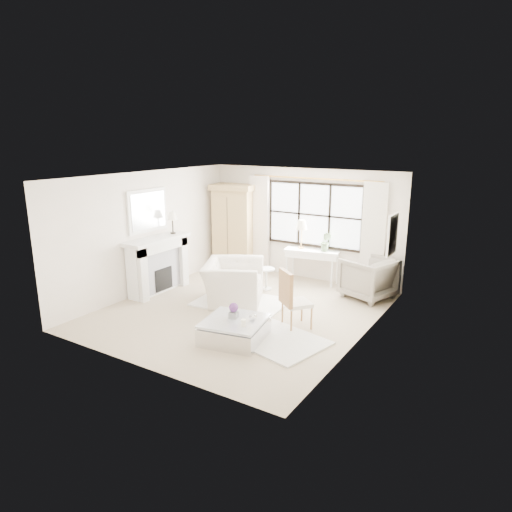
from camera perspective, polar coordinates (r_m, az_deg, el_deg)
The scene contains 32 objects.
floor at distance 9.33m, azimuth -1.85°, elevation -6.83°, with size 5.50×5.50×0.00m, color tan.
ceiling at distance 8.70m, azimuth -2.00°, elevation 9.93°, with size 5.50×5.50×0.00m, color white.
wall_back at distance 11.26m, azimuth 5.91°, elevation 4.02°, with size 5.00×5.00×0.00m, color white.
wall_front at distance 6.89m, azimuth -14.76°, elevation -3.32°, with size 5.00×5.00×0.00m, color white.
wall_left at distance 10.49m, azimuth -13.36°, elevation 2.91°, with size 5.50×5.50×0.00m, color white.
wall_right at distance 7.85m, azimuth 13.43°, elevation -1.03°, with size 5.50×5.50×0.00m, color silver.
window_pane at distance 11.07m, azimuth 7.29°, elevation 5.12°, with size 2.40×0.02×1.50m, color silver.
window_frame at distance 11.06m, azimuth 7.27°, elevation 5.11°, with size 2.50×0.04×1.50m, color black, non-canonical shape.
curtain_rod at distance 10.90m, azimuth 7.31°, elevation 9.58°, with size 0.04×0.04×3.30m, color #C39143.
curtain_left at distance 11.76m, azimuth 0.41°, elevation 3.99°, with size 0.55×0.10×2.47m, color silver.
curtain_right at distance 10.54m, azimuth 14.47°, elevation 2.25°, with size 0.55×0.10×2.47m, color beige.
fireplace at distance 10.50m, azimuth -12.26°, elevation -0.97°, with size 0.58×1.66×1.26m.
mirror_frame at distance 10.38m, azimuth -13.40°, elevation 5.54°, with size 0.05×1.15×0.95m, color white.
mirror_glass at distance 10.36m, azimuth -13.28°, elevation 5.53°, with size 0.02×1.00×0.80m, color silver.
art_frame at distance 9.40m, azimuth 16.69°, elevation 2.58°, with size 0.04×0.62×0.82m, color white.
art_canvas at distance 9.40m, azimuth 16.57°, elevation 2.60°, with size 0.01×0.52×0.72m, color #B8AB8E.
mantel_lamp at distance 10.59m, azimuth -10.42°, elevation 4.86°, with size 0.22×0.22×0.51m.
armoire at distance 11.96m, azimuth -2.75°, elevation 3.69°, with size 1.22×0.88×2.24m.
console_table at distance 11.09m, azimuth 6.98°, elevation -1.21°, with size 1.36×0.68×0.80m.
console_lamp at distance 10.99m, azimuth 5.72°, elevation 3.81°, with size 0.28×0.28×0.69m.
orchid_plant at distance 10.82m, azimuth 8.73°, elevation 1.79°, with size 0.26×0.21×0.47m, color #5C7850.
side_table at distance 10.47m, azimuth 1.26°, elevation -2.47°, with size 0.40×0.40×0.51m.
rug_left at distance 9.74m, azimuth -1.87°, elevation -5.78°, with size 1.86×1.31×0.03m, color white.
rug_right at distance 8.05m, azimuth 2.50°, elevation -10.36°, with size 1.64×1.23×0.03m, color white.
club_armchair at distance 9.70m, azimuth -2.88°, elevation -3.26°, with size 1.33×1.16×0.87m, color beige.
wingback_chair at distance 10.21m, azimuth 13.86°, elevation -2.67°, with size 0.96×0.99×0.90m, color gray.
french_chair at distance 8.49m, azimuth 4.96°, elevation -6.86°, with size 0.68×0.68×1.08m.
coffee_table at distance 7.98m, azimuth -2.71°, elevation -9.27°, with size 1.17×1.17×0.38m.
planter_box at distance 7.98m, azimuth -2.80°, elevation -7.34°, with size 0.14×0.14×0.11m, color slate.
planter_flowers at distance 7.93m, azimuth -2.81°, elevation -6.44°, with size 0.16×0.16×0.16m, color #5B2C6F.
pillar_candle at distance 7.62m, azimuth -1.57°, elevation -8.36°, with size 0.08×0.08×0.12m, color white.
coffee_vase at distance 7.87m, azimuth -0.38°, elevation -7.51°, with size 0.13×0.13×0.14m, color silver.
Camera 1 is at (4.84, -7.20, 3.43)m, focal length 32.00 mm.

